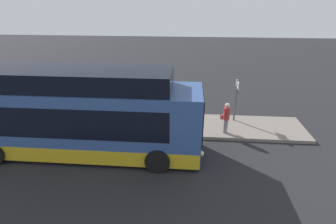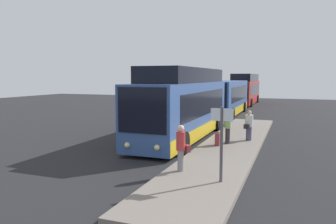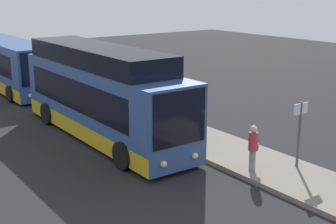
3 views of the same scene
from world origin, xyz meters
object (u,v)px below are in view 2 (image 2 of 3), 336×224
bus_second (226,98)px  bus_third (245,91)px  passenger_waiting (249,125)px  suitcase (218,139)px  bus_lead (184,106)px  passenger_boarding (181,146)px  sign_post (222,135)px  passenger_with_bags (228,125)px

bus_second → bus_third: bus_third is taller
passenger_waiting → suitcase: 2.28m
bus_lead → passenger_waiting: 3.87m
bus_second → passenger_boarding: bus_second is taller
bus_third → sign_post: (33.40, 3.81, -0.05)m
bus_third → bus_second: bearing=0.0°
passenger_boarding → suitcase: bearing=144.0°
passenger_boarding → passenger_waiting: 6.87m
suitcase → bus_lead: bearing=-131.5°
bus_second → sign_post: bearing=10.6°
bus_third → passenger_boarding: bus_third is taller
bus_lead → suitcase: (2.21, 2.50, -1.36)m
passenger_boarding → bus_second: bearing=153.7°
bus_second → bus_third: bearing=-180.0°
sign_post → suitcase: bearing=-166.7°
passenger_boarding → passenger_waiting: (-6.70, 1.54, -0.07)m
bus_lead → passenger_waiting: size_ratio=7.03×
bus_third → passenger_waiting: 26.28m
bus_lead → bus_second: (-12.68, 0.00, -0.28)m
bus_second → suitcase: size_ratio=12.67×
passenger_waiting → sign_post: (7.40, 0.05, 0.67)m
bus_second → bus_third: size_ratio=0.95×
passenger_boarding → suitcase: 4.92m
bus_lead → passenger_with_bags: bus_lead is taller
passenger_boarding → passenger_waiting: size_ratio=1.04×
passenger_with_bags → sign_post: sign_post is taller
bus_third → suitcase: size_ratio=13.38×
bus_lead → sign_post: size_ratio=4.65×
passenger_boarding → suitcase: (-4.87, 0.28, -0.61)m
bus_third → passenger_with_bags: bearing=6.0°
bus_second → passenger_waiting: bearing=16.1°
bus_second → suitcase: 15.13m
bus_third → passenger_with_bags: size_ratio=6.62×
bus_second → sign_post: (20.46, 3.81, 0.13)m
bus_third → sign_post: 33.62m
passenger_waiting → passenger_with_bags: size_ratio=0.92×
passenger_waiting → passenger_with_bags: 1.54m
bus_lead → bus_third: bus_lead is taller
passenger_boarding → sign_post: 1.84m
bus_second → passenger_waiting: size_ratio=6.78×
bus_lead → suitcase: bus_lead is taller
sign_post → passenger_with_bags: bearing=-171.3°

